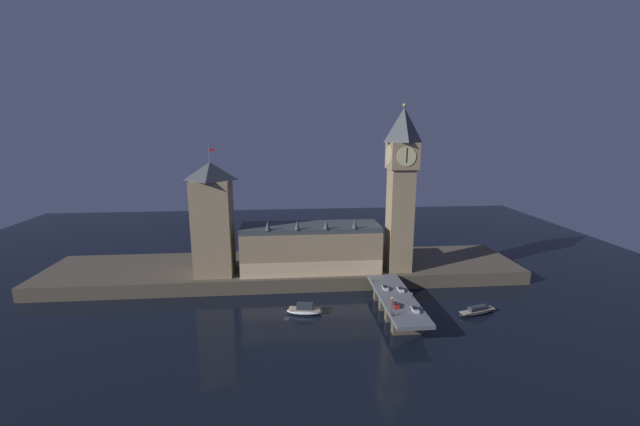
{
  "coord_description": "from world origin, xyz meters",
  "views": [
    {
      "loc": [
        0.47,
        -139.66,
        68.97
      ],
      "look_at": [
        14.64,
        20.0,
        34.66
      ],
      "focal_mm": 22.0,
      "sensor_mm": 36.0,
      "label": 1
    }
  ],
  "objects_px": {
    "victoria_tower": "(213,219)",
    "boat_upstream": "(305,310)",
    "street_lamp_near": "(392,304)",
    "clock_tower": "(401,185)",
    "boat_downstream": "(477,311)",
    "car_northbound_lead": "(385,288)",
    "car_southbound_trail": "(400,289)",
    "pedestrian_near_rail": "(393,313)",
    "car_southbound_lead": "(415,310)",
    "pedestrian_mid_walk": "(412,295)",
    "pedestrian_far_rail": "(373,280)",
    "car_northbound_trail": "(396,305)"
  },
  "relations": [
    {
      "from": "victoria_tower",
      "to": "car_southbound_trail",
      "type": "height_order",
      "value": "victoria_tower"
    },
    {
      "from": "car_southbound_lead",
      "to": "pedestrian_near_rail",
      "type": "xyz_separation_m",
      "value": [
        -8.4,
        -2.8,
        0.29
      ]
    },
    {
      "from": "car_northbound_trail",
      "to": "car_southbound_lead",
      "type": "distance_m",
      "value": 6.97
    },
    {
      "from": "car_southbound_trail",
      "to": "boat_downstream",
      "type": "distance_m",
      "value": 29.85
    },
    {
      "from": "clock_tower",
      "to": "pedestrian_far_rail",
      "type": "distance_m",
      "value": 43.12
    },
    {
      "from": "street_lamp_near",
      "to": "clock_tower",
      "type": "bearing_deg",
      "value": 71.69
    },
    {
      "from": "car_northbound_lead",
      "to": "boat_downstream",
      "type": "bearing_deg",
      "value": -15.32
    },
    {
      "from": "pedestrian_near_rail",
      "to": "street_lamp_near",
      "type": "relative_size",
      "value": 0.27
    },
    {
      "from": "clock_tower",
      "to": "car_southbound_lead",
      "type": "height_order",
      "value": "clock_tower"
    },
    {
      "from": "victoria_tower",
      "to": "car_northbound_lead",
      "type": "height_order",
      "value": "victoria_tower"
    },
    {
      "from": "clock_tower",
      "to": "car_northbound_lead",
      "type": "height_order",
      "value": "clock_tower"
    },
    {
      "from": "car_northbound_lead",
      "to": "boat_downstream",
      "type": "xyz_separation_m",
      "value": [
        33.71,
        -9.24,
        -6.76
      ]
    },
    {
      "from": "pedestrian_near_rail",
      "to": "boat_upstream",
      "type": "bearing_deg",
      "value": 147.06
    },
    {
      "from": "pedestrian_far_rail",
      "to": "street_lamp_near",
      "type": "xyz_separation_m",
      "value": [
        -0.4,
        -29.77,
        3.28
      ]
    },
    {
      "from": "victoria_tower",
      "to": "boat_downstream",
      "type": "xyz_separation_m",
      "value": [
        103.69,
        -37.04,
        -29.8
      ]
    },
    {
      "from": "pedestrian_far_rail",
      "to": "boat_upstream",
      "type": "height_order",
      "value": "pedestrian_far_rail"
    },
    {
      "from": "clock_tower",
      "to": "boat_upstream",
      "type": "distance_m",
      "value": 67.98
    },
    {
      "from": "victoria_tower",
      "to": "boat_downstream",
      "type": "bearing_deg",
      "value": -19.66
    },
    {
      "from": "victoria_tower",
      "to": "pedestrian_near_rail",
      "type": "height_order",
      "value": "victoria_tower"
    },
    {
      "from": "victoria_tower",
      "to": "boat_upstream",
      "type": "height_order",
      "value": "victoria_tower"
    },
    {
      "from": "boat_upstream",
      "to": "boat_downstream",
      "type": "bearing_deg",
      "value": -5.23
    },
    {
      "from": "boat_upstream",
      "to": "boat_downstream",
      "type": "distance_m",
      "value": 65.84
    },
    {
      "from": "street_lamp_near",
      "to": "boat_downstream",
      "type": "relative_size",
      "value": 0.4
    },
    {
      "from": "car_northbound_trail",
      "to": "car_northbound_lead",
      "type": "bearing_deg",
      "value": 90.0
    },
    {
      "from": "victoria_tower",
      "to": "boat_upstream",
      "type": "bearing_deg",
      "value": -39.14
    },
    {
      "from": "victoria_tower",
      "to": "car_southbound_trail",
      "type": "bearing_deg",
      "value": -21.36
    },
    {
      "from": "car_southbound_lead",
      "to": "car_southbound_trail",
      "type": "relative_size",
      "value": 1.04
    },
    {
      "from": "car_southbound_lead",
      "to": "pedestrian_far_rail",
      "type": "height_order",
      "value": "pedestrian_far_rail"
    },
    {
      "from": "boat_upstream",
      "to": "street_lamp_near",
      "type": "bearing_deg",
      "value": -32.47
    },
    {
      "from": "clock_tower",
      "to": "car_southbound_lead",
      "type": "distance_m",
      "value": 58.08
    },
    {
      "from": "street_lamp_near",
      "to": "boat_upstream",
      "type": "bearing_deg",
      "value": 147.53
    },
    {
      "from": "pedestrian_mid_walk",
      "to": "pedestrian_far_rail",
      "type": "relative_size",
      "value": 0.99
    },
    {
      "from": "clock_tower",
      "to": "pedestrian_near_rail",
      "type": "distance_m",
      "value": 61.54
    },
    {
      "from": "pedestrian_mid_walk",
      "to": "car_southbound_trail",
      "type": "bearing_deg",
      "value": 115.9
    },
    {
      "from": "boat_upstream",
      "to": "pedestrian_far_rail",
      "type": "bearing_deg",
      "value": 21.67
    },
    {
      "from": "car_northbound_trail",
      "to": "street_lamp_near",
      "type": "xyz_separation_m",
      "value": [
        -3.2,
        -6.35,
        3.56
      ]
    },
    {
      "from": "car_northbound_lead",
      "to": "car_southbound_trail",
      "type": "xyz_separation_m",
      "value": [
        5.6,
        -1.76,
        -0.04
      ]
    },
    {
      "from": "car_southbound_lead",
      "to": "pedestrian_far_rail",
      "type": "bearing_deg",
      "value": 106.94
    },
    {
      "from": "victoria_tower",
      "to": "pedestrian_near_rail",
      "type": "bearing_deg",
      "value": -36.58
    },
    {
      "from": "pedestrian_mid_walk",
      "to": "pedestrian_far_rail",
      "type": "xyz_separation_m",
      "value": [
        -11.2,
        15.84,
        0.01
      ]
    },
    {
      "from": "car_northbound_lead",
      "to": "boat_upstream",
      "type": "height_order",
      "value": "car_northbound_lead"
    },
    {
      "from": "clock_tower",
      "to": "pedestrian_near_rail",
      "type": "xyz_separation_m",
      "value": [
        -14.93,
        -46.93,
        -36.9
      ]
    },
    {
      "from": "car_southbound_trail",
      "to": "clock_tower",
      "type": "bearing_deg",
      "value": 76.23
    },
    {
      "from": "car_northbound_lead",
      "to": "street_lamp_near",
      "type": "distance_m",
      "value": 21.98
    },
    {
      "from": "car_southbound_lead",
      "to": "pedestrian_mid_walk",
      "type": "xyz_separation_m",
      "value": [
        2.8,
        11.73,
        0.27
      ]
    },
    {
      "from": "car_northbound_lead",
      "to": "car_northbound_trail",
      "type": "distance_m",
      "value": 15.11
    },
    {
      "from": "street_lamp_near",
      "to": "boat_upstream",
      "type": "height_order",
      "value": "street_lamp_near"
    },
    {
      "from": "car_southbound_lead",
      "to": "street_lamp_near",
      "type": "distance_m",
      "value": 9.74
    },
    {
      "from": "car_northbound_lead",
      "to": "boat_downstream",
      "type": "relative_size",
      "value": 0.22
    },
    {
      "from": "car_northbound_trail",
      "to": "boat_downstream",
      "type": "xyz_separation_m",
      "value": [
        33.71,
        5.87,
        -6.71
      ]
    }
  ]
}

